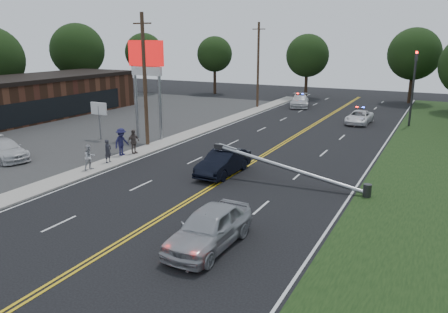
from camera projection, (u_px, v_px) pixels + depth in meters
The scene contains 25 objects.
ground at pixel (152, 223), 19.86m from camera, with size 120.00×120.00×0.00m, color black.
parking_lot at pixel (31, 137), 37.26m from camera, with size 25.00×60.00×0.01m, color #2D2D2D.
sidewalk at pixel (140, 152), 32.13m from camera, with size 1.80×70.00×0.12m, color #A49E94.
centerline_yellow at pixel (244, 167), 28.45m from camera, with size 0.36×80.00×0.00m, color gold.
pharmacy_building at pixel (6, 100), 43.64m from camera, with size 8.40×30.40×4.30m.
pylon_sign at pixel (146, 66), 34.95m from camera, with size 3.20×0.35×8.00m.
small_sign at pixel (99, 112), 35.72m from camera, with size 1.60×0.14×3.10m.
traffic_signal at pixel (414, 82), 40.87m from camera, with size 0.28×0.41×7.05m.
fallen_streetlight at pixel (296, 170), 24.65m from camera, with size 9.36×0.44×1.91m.
utility_pole_mid at pixel (145, 80), 32.89m from camera, with size 1.60×0.28×10.00m.
utility_pole_far at pixel (258, 65), 51.79m from camera, with size 1.60×0.28×10.00m.
tree_3 at pixel (77, 50), 60.30m from camera, with size 7.35×7.35×10.23m.
tree_4 at pixel (144, 53), 65.70m from camera, with size 5.74×5.74×8.99m.
tree_5 at pixel (215, 54), 65.17m from camera, with size 5.23×5.23×8.52m.
tree_6 at pixel (307, 56), 60.46m from camera, with size 5.89×5.89×8.80m.
tree_7 at pixel (414, 54), 55.32m from camera, with size 6.56×6.56×9.54m.
crashed_sedan at pixel (223, 162), 26.84m from camera, with size 1.61×4.62×1.52m, color black.
waiting_sedan at pixel (209, 228), 17.40m from camera, with size 1.95×4.84×1.65m, color #A2A4AA.
parked_car at pixel (5, 150), 30.21m from camera, with size 1.93×4.74×1.38m, color silver.
emergency_a at pixel (359, 117), 42.99m from camera, with size 2.10×4.55×1.26m, color white.
emergency_b at pixel (300, 101), 53.46m from camera, with size 2.12×5.22×1.51m, color silver.
bystander_a at pixel (108, 151), 28.98m from camera, with size 0.57×0.37×1.56m, color #292931.
bystander_b at pixel (90, 157), 27.37m from camera, with size 0.78×0.61×1.61m, color #B5B5BA.
bystander_c at pixel (122, 142), 30.72m from camera, with size 1.26×0.72×1.95m, color #1C1A43.
bystander_d at pixel (133, 142), 31.23m from camera, with size 1.03×0.43×1.75m, color #62544F.
Camera 1 is at (11.30, -14.86, 8.11)m, focal length 35.00 mm.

